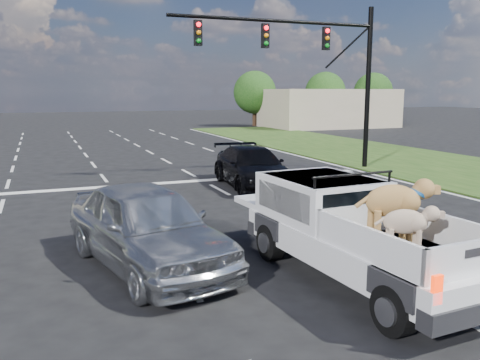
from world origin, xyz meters
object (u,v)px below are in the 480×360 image
(pickup_truck, at_px, (353,229))
(silver_sedan, at_px, (147,226))
(traffic_signal, at_px, (321,60))
(black_coupe, at_px, (253,167))

(pickup_truck, xyz_separation_m, silver_sedan, (-3.39, 1.99, -0.10))
(traffic_signal, bearing_deg, pickup_truck, -117.65)
(traffic_signal, height_order, pickup_truck, traffic_signal)
(traffic_signal, distance_m, pickup_truck, 13.49)
(traffic_signal, xyz_separation_m, silver_sedan, (-9.40, -9.47, -3.89))
(black_coupe, bearing_deg, traffic_signal, 35.59)
(pickup_truck, height_order, silver_sedan, pickup_truck)
(black_coupe, bearing_deg, pickup_truck, -96.11)
(traffic_signal, bearing_deg, black_coupe, -149.88)
(traffic_signal, bearing_deg, silver_sedan, -134.76)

